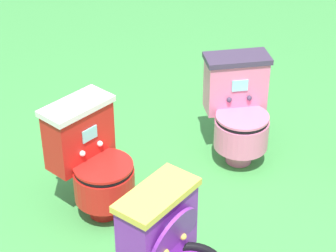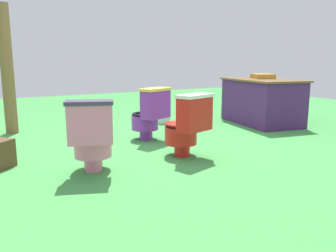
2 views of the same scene
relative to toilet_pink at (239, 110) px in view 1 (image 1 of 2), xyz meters
name	(u,v)px [view 1 (image 1 of 2)]	position (x,y,z in m)	size (l,w,h in m)	color
toilet_pink	(239,110)	(0.00, 0.00, 0.00)	(0.61, 0.56, 0.73)	pink
toilet_red	(93,161)	(0.01, 1.11, 0.00)	(0.58, 0.52, 0.73)	red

